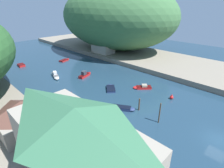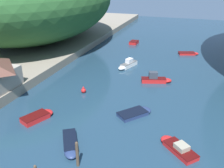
% 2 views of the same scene
% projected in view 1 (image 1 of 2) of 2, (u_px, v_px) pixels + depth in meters
% --- Properties ---
extents(water_surface, '(130.00, 130.00, 0.00)m').
position_uv_depth(water_surface, '(87.00, 81.00, 43.74)').
color(water_surface, '#1E384C').
rests_on(water_surface, ground).
extents(right_bank, '(22.00, 120.00, 1.34)m').
position_uv_depth(right_bank, '(146.00, 58.00, 60.24)').
color(right_bank, gray).
rests_on(right_bank, ground).
extents(hillside_right, '(34.44, 48.21, 23.79)m').
position_uv_depth(hillside_right, '(116.00, 17.00, 65.66)').
color(hillside_right, '#3D6B3D').
rests_on(hillside_right, right_bank).
extents(waterfront_building, '(6.93, 14.93, 8.80)m').
position_uv_depth(waterfront_building, '(79.00, 149.00, 15.44)').
color(waterfront_building, gray).
rests_on(waterfront_building, left_bank).
extents(boathouse_shed, '(7.30, 7.06, 4.34)m').
position_uv_depth(boathouse_shed, '(23.00, 115.00, 24.19)').
color(boathouse_shed, gray).
rests_on(boathouse_shed, left_bank).
extents(right_bank_cottage, '(5.18, 8.19, 4.99)m').
position_uv_depth(right_bank_cottage, '(103.00, 46.00, 62.96)').
color(right_bank_cottage, '#B2A899').
rests_on(right_bank_cottage, right_bank).
extents(boat_moored_right, '(1.84, 3.34, 0.66)m').
position_uv_depth(boat_moored_right, '(21.00, 65.00, 54.26)').
color(boat_moored_right, red).
rests_on(boat_moored_right, water_surface).
extents(boat_small_dinghy, '(3.26, 4.29, 0.58)m').
position_uv_depth(boat_small_dinghy, '(124.00, 108.00, 31.76)').
color(boat_small_dinghy, navy).
rests_on(boat_small_dinghy, water_surface).
extents(boat_red_skiff, '(2.89, 3.99, 0.61)m').
position_uv_depth(boat_red_skiff, '(87.00, 114.00, 30.17)').
color(boat_red_skiff, red).
rests_on(boat_red_skiff, water_surface).
extents(boat_cabin_cruiser, '(4.01, 3.89, 0.93)m').
position_uv_depth(boat_cabin_cruiser, '(142.00, 87.00, 39.78)').
color(boat_cabin_cruiser, red).
rests_on(boat_cabin_cruiser, water_surface).
extents(boat_far_right_bank, '(2.63, 4.89, 1.44)m').
position_uv_depth(boat_far_right_bank, '(56.00, 76.00, 45.66)').
color(boat_far_right_bank, white).
rests_on(boat_far_right_bank, water_surface).
extents(boat_open_rowboat, '(4.04, 4.30, 0.46)m').
position_uv_depth(boat_open_rowboat, '(111.00, 88.00, 39.63)').
color(boat_open_rowboat, navy).
rests_on(boat_open_rowboat, water_surface).
extents(boat_yellow_tender, '(4.25, 2.71, 0.42)m').
position_uv_depth(boat_yellow_tender, '(65.00, 60.00, 59.43)').
color(boat_yellow_tender, red).
rests_on(boat_yellow_tender, water_surface).
extents(boat_white_cruiser, '(4.68, 2.48, 1.65)m').
position_uv_depth(boat_white_cruiser, '(85.00, 75.00, 46.40)').
color(boat_white_cruiser, red).
rests_on(boat_white_cruiser, water_surface).
extents(mooring_post_nearest, '(0.21, 0.21, 3.63)m').
position_uv_depth(mooring_post_nearest, '(160.00, 113.00, 27.68)').
color(mooring_post_nearest, '#4C3D2D').
rests_on(mooring_post_nearest, water_surface).
extents(mooring_post_second, '(0.27, 0.27, 2.47)m').
position_uv_depth(mooring_post_second, '(139.00, 104.00, 31.22)').
color(mooring_post_second, '#4C3D2D').
rests_on(mooring_post_second, water_surface).
extents(channel_buoy_near, '(0.73, 0.73, 1.10)m').
position_uv_depth(channel_buoy_near, '(172.00, 97.00, 35.28)').
color(channel_buoy_near, red).
rests_on(channel_buoy_near, water_surface).
extents(channel_buoy_far, '(0.67, 0.67, 1.00)m').
position_uv_depth(channel_buoy_far, '(72.00, 95.00, 36.32)').
color(channel_buoy_far, red).
rests_on(channel_buoy_far, water_surface).
extents(person_on_quay, '(0.24, 0.39, 1.69)m').
position_uv_depth(person_on_quay, '(58.00, 140.00, 21.41)').
color(person_on_quay, '#282D3D').
rests_on(person_on_quay, left_bank).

